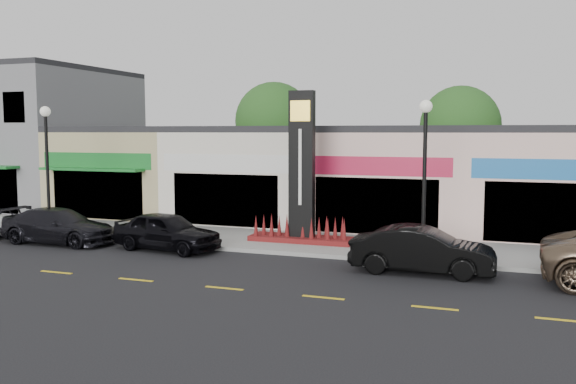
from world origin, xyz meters
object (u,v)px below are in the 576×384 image
Objects in this scene: car_dark_sedan at (59,226)px; car_black_sedan at (167,231)px; pylon_sign at (302,189)px; lamp_east_near at (425,163)px; car_black_conv at (422,250)px; lamp_west_near at (47,156)px.

car_black_sedan is at bearing -87.85° from car_dark_sedan.
car_dark_sedan is at bearing -162.83° from pylon_sign.
car_black_conv is (0.19, -1.65, -2.72)m from lamp_east_near.
car_dark_sedan is (-14.47, -1.23, -2.77)m from lamp_east_near.
car_black_sedan is (-9.55, -1.06, -2.74)m from lamp_east_near.
lamp_west_near is 1.20× the size of car_black_conv.
lamp_east_near is at bearing -18.75° from pylon_sign.
car_black_conv is at bearing -85.06° from car_black_sedan.
lamp_east_near is 9.99m from car_black_sedan.
car_black_conv is at bearing -5.83° from lamp_west_near.
lamp_west_near and lamp_east_near have the same top height.
lamp_west_near reaches higher than car_black_sedan.
lamp_east_near is 5.42m from pylon_sign.
pylon_sign is 1.38× the size of car_black_sedan.
car_black_sedan is 9.75m from car_black_conv.
car_black_sedan is at bearing -173.69° from lamp_east_near.
car_black_sedan is at bearing -9.30° from lamp_west_near.
pylon_sign reaches higher than lamp_east_near.
car_black_conv is (5.19, -3.35, -1.52)m from pylon_sign.
pylon_sign is at bearing -72.70° from car_dark_sedan.
lamp_east_near is at bearing 0.00° from lamp_west_near.
car_black_conv reaches higher than car_black_sedan.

